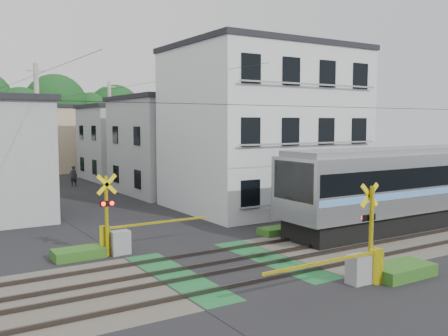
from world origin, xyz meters
TOP-DOWN VIEW (x-y plane):
  - ground at (0.00, 0.00)m, footprint 120.00×120.00m
  - track_bed at (0.00, 0.00)m, footprint 120.00×120.00m
  - commuter_train at (12.96, 1.20)m, footprint 18.22×2.87m
  - crossing_signal_near at (2.59, -3.65)m, footprint 4.74×0.65m
  - crossing_signal_far at (-2.59, 3.65)m, footprint 4.74×0.65m
  - apartment_block at (8.50, 9.49)m, footprint 10.20×8.36m
  - houses_row at (0.25, 25.92)m, footprint 22.07×31.35m
  - catenary at (6.00, 0.03)m, footprint 60.00×5.04m
  - utility_poles at (-1.05, 23.01)m, footprint 7.90×42.00m
  - pedestrian at (1.57, 24.90)m, footprint 0.63×0.46m
  - weed_patches at (1.76, -0.09)m, footprint 10.25×8.80m

SIDE VIEW (x-z plane):
  - ground at x=0.00m, z-range 0.00..0.00m
  - track_bed at x=0.00m, z-range -0.03..0.11m
  - weed_patches at x=1.76m, z-range -0.02..0.38m
  - crossing_signal_near at x=2.59m, z-range -0.83..2.25m
  - crossing_signal_far at x=-2.59m, z-range -0.83..2.25m
  - pedestrian at x=1.57m, z-range 0.00..1.61m
  - commuter_train at x=12.96m, z-range 0.11..3.89m
  - houses_row at x=0.25m, z-range -0.16..6.64m
  - catenary at x=6.00m, z-range 0.20..7.20m
  - utility_poles at x=-1.05m, z-range 0.08..8.08m
  - apartment_block at x=8.50m, z-range 0.01..9.31m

